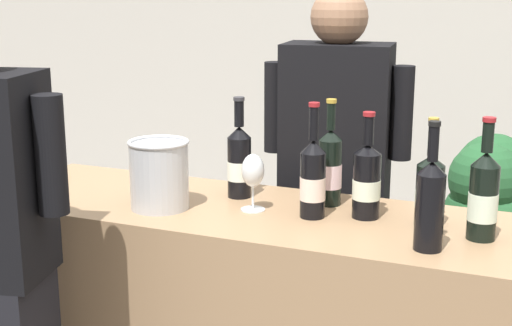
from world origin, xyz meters
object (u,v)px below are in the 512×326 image
object	(u,v)px
wine_glass	(253,173)
wine_bottle_0	(430,190)
wine_bottle_1	(367,180)
ice_bucket	(159,174)
wine_bottle_6	(239,161)
wine_bottle_7	(330,167)
person_server	(334,219)
potted_shrub	(491,219)
wine_bottle_2	(430,202)
wine_bottle_4	(312,178)
wine_bottle_3	(483,196)

from	to	relation	value
wine_glass	wine_bottle_0	bearing A→B (deg)	6.42
wine_bottle_1	ice_bucket	size ratio (longest dim) A/B	1.49
wine_bottle_1	wine_bottle_6	xyz separation A→B (m)	(-0.44, 0.06, 0.01)
wine_bottle_1	ice_bucket	bearing A→B (deg)	-166.05
wine_bottle_1	wine_bottle_7	xyz separation A→B (m)	(-0.14, 0.09, 0.01)
ice_bucket	person_server	distance (m)	0.80
person_server	potted_shrub	size ratio (longest dim) A/B	1.62
wine_bottle_0	wine_bottle_2	size ratio (longest dim) A/B	0.92
wine_glass	person_server	xyz separation A→B (m)	(0.10, 0.55, -0.30)
wine_glass	person_server	bearing A→B (deg)	79.35
wine_bottle_4	wine_bottle_7	distance (m)	0.15
wine_bottle_2	wine_bottle_1	bearing A→B (deg)	136.89
wine_bottle_4	potted_shrub	bearing A→B (deg)	71.90
wine_bottle_0	wine_bottle_6	distance (m)	0.63
person_server	wine_bottle_6	bearing A→B (deg)	-115.39
wine_bottle_3	wine_bottle_6	xyz separation A→B (m)	(-0.78, 0.12, -0.00)
wine_bottle_0	ice_bucket	xyz separation A→B (m)	(-0.81, -0.15, 0.00)
wine_bottle_2	wine_bottle_3	xyz separation A→B (m)	(0.12, 0.14, -0.01)
ice_bucket	person_server	size ratio (longest dim) A/B	0.13
wine_bottle_7	person_server	world-z (taller)	person_server
wine_glass	wine_bottle_6	bearing A→B (deg)	129.47
wine_bottle_6	wine_glass	distance (m)	0.16
wine_bottle_1	wine_bottle_0	bearing A→B (deg)	-1.72
person_server	wine_bottle_7	bearing A→B (deg)	-76.13
wine_bottle_0	wine_bottle_6	size ratio (longest dim) A/B	0.96
wine_bottle_2	ice_bucket	xyz separation A→B (m)	(-0.84, 0.05, -0.02)
wine_bottle_2	wine_glass	bearing A→B (deg)	165.86
wine_bottle_1	wine_glass	bearing A→B (deg)	-169.20
wine_bottle_7	ice_bucket	xyz separation A→B (m)	(-0.48, -0.24, -0.01)
wine_bottle_1	wine_bottle_4	bearing A→B (deg)	-157.28
wine_bottle_3	person_server	world-z (taller)	person_server
wine_bottle_2	wine_bottle_4	xyz separation A→B (m)	(-0.37, 0.14, -0.01)
wine_bottle_0	wine_bottle_1	size ratio (longest dim) A/B	0.99
wine_bottle_1	wine_glass	world-z (taller)	wine_bottle_1
wine_glass	wine_bottle_2	bearing A→B (deg)	-14.14
potted_shrub	wine_bottle_2	bearing A→B (deg)	-92.17
ice_bucket	wine_bottle_6	bearing A→B (deg)	49.41
wine_bottle_1	wine_glass	size ratio (longest dim) A/B	1.80
wine_bottle_6	potted_shrub	xyz separation A→B (m)	(0.71, 1.18, -0.47)
wine_glass	person_server	size ratio (longest dim) A/B	0.11
wine_bottle_2	person_server	xyz separation A→B (m)	(-0.46, 0.69, -0.31)
wine_bottle_1	wine_bottle_4	xyz separation A→B (m)	(-0.15, -0.06, 0.01)
wine_bottle_1	wine_bottle_6	size ratio (longest dim) A/B	0.97
wine_bottle_7	potted_shrub	size ratio (longest dim) A/B	0.33
wine_bottle_0	ice_bucket	world-z (taller)	wine_bottle_0
wine_bottle_4	wine_bottle_6	distance (m)	0.31
wine_bottle_1	ice_bucket	xyz separation A→B (m)	(-0.62, -0.15, -0.01)
wine_bottle_0	wine_bottle_7	xyz separation A→B (m)	(-0.33, 0.09, 0.01)
wine_bottle_0	person_server	bearing A→B (deg)	131.15
wine_bottle_2	wine_bottle_7	xyz separation A→B (m)	(-0.36, 0.29, -0.01)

